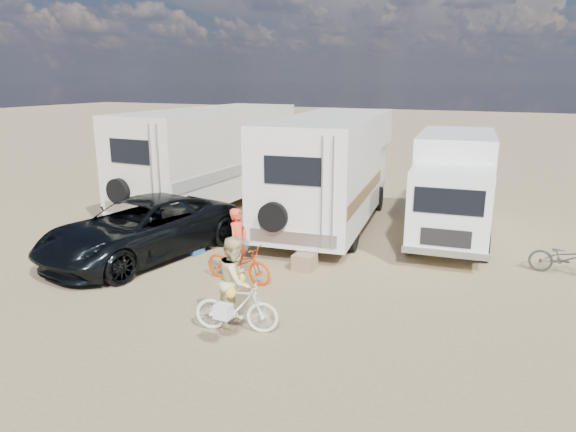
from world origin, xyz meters
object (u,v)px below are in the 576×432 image
at_px(cooler, 192,245).
at_px(rider_man, 238,249).
at_px(bike_woman, 236,307).
at_px(dark_suv, 141,229).
at_px(rv_main, 331,172).
at_px(rider_woman, 236,290).
at_px(rv_left, 210,158).
at_px(bike_man, 239,263).
at_px(box_truck, 453,188).
at_px(bike_parked, 566,258).
at_px(crate, 305,262).

bearing_deg(cooler, rider_man, -18.80).
bearing_deg(bike_woman, rider_man, 13.34).
distance_m(dark_suv, rider_man, 3.22).
distance_m(rv_main, rider_woman, 7.70).
height_order(rv_left, bike_woman, rv_left).
height_order(bike_man, bike_woman, bike_woman).
bearing_deg(dark_suv, box_truck, 46.36).
bearing_deg(bike_man, bike_parked, -60.11).
relative_size(dark_suv, bike_parked, 3.39).
bearing_deg(rv_main, rv_left, 166.01).
distance_m(bike_woman, cooler, 4.78).
height_order(rv_main, rv_left, rv_left).
relative_size(dark_suv, cooler, 9.67).
distance_m(bike_man, cooler, 2.50).
bearing_deg(dark_suv, rv_left, 115.13).
bearing_deg(cooler, box_truck, 45.84).
distance_m(rider_woman, crate, 3.56).
xyz_separation_m(rv_main, rider_man, (-0.24, -5.42, -0.95)).
height_order(rv_main, rider_woman, rv_main).
xyz_separation_m(box_truck, cooler, (-6.12, -4.37, -1.28)).
relative_size(rider_man, crate, 3.12).
xyz_separation_m(rv_main, cooler, (-2.41, -4.21, -1.50)).
bearing_deg(crate, bike_woman, -88.13).
height_order(box_truck, crate, box_truck).
height_order(rv_left, box_truck, rv_left).
xyz_separation_m(rv_left, bike_parked, (11.57, -2.40, -1.33)).
bearing_deg(rider_man, rv_main, -0.25).
distance_m(dark_suv, bike_parked, 10.61).
xyz_separation_m(rv_left, dark_suv, (1.46, -5.60, -0.99)).
bearing_deg(rider_woman, box_truck, -35.33).
bearing_deg(rider_woman, bike_parked, -60.50).
bearing_deg(rv_left, crate, -38.42).
xyz_separation_m(bike_man, rider_woman, (1.21, -2.16, 0.39)).
height_order(bike_woman, cooler, bike_woman).
bearing_deg(box_truck, crate, -129.56).
relative_size(bike_parked, cooler, 2.86).
distance_m(bike_woman, bike_parked, 8.13).
height_order(rv_left, cooler, rv_left).
xyz_separation_m(cooler, crate, (3.27, 0.13, -0.03)).
distance_m(rider_man, bike_parked, 7.82).
bearing_deg(rider_woman, cooler, 29.23).
height_order(bike_man, bike_parked, bike_man).
relative_size(rv_main, rider_woman, 4.78).
bearing_deg(bike_parked, cooler, 108.98).
relative_size(cooler, crate, 1.14).
xyz_separation_m(rv_left, bike_woman, (5.86, -8.19, -1.28)).
distance_m(rv_left, bike_parked, 11.89).
relative_size(box_truck, bike_parked, 3.73).
bearing_deg(dark_suv, bike_man, 2.87).
relative_size(rv_left, bike_man, 4.79).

